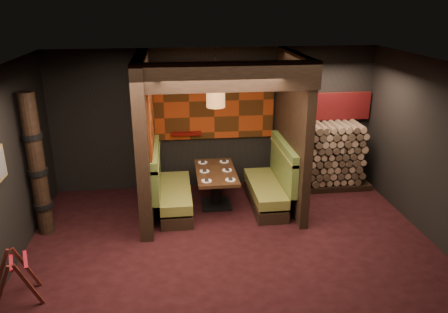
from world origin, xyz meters
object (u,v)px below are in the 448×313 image
booth_bench_left (170,190)px  dining_table (216,183)px  firewood_stack (328,156)px  pendant_lamp (216,94)px  totem_column (37,167)px  booth_bench_right (271,185)px  luggage_rack (14,277)px

booth_bench_left → dining_table: booth_bench_left is taller
booth_bench_left → firewood_stack: firewood_stack is taller
booth_bench_left → pendant_lamp: 1.96m
pendant_lamp → firewood_stack: pendant_lamp is taller
dining_table → pendant_lamp: size_ratio=1.47×
pendant_lamp → totem_column: pendant_lamp is taller
booth_bench_left → pendant_lamp: size_ratio=1.75×
booth_bench_left → firewood_stack: 3.33m
dining_table → pendant_lamp: pendant_lamp is taller
pendant_lamp → totem_column: 3.17m
firewood_stack → pendant_lamp: bearing=-164.5°
booth_bench_right → firewood_stack: bearing=27.3°
booth_bench_right → firewood_stack: (1.35, 0.70, 0.28)m
dining_table → pendant_lamp: (-0.00, -0.05, 1.69)m
booth_bench_left → booth_bench_right: size_ratio=1.00×
booth_bench_left → pendant_lamp: (0.86, 0.04, 1.76)m
firewood_stack → booth_bench_right: bearing=-152.7°
booth_bench_right → totem_column: 4.10m
pendant_lamp → luggage_rack: 4.16m
booth_bench_left → firewood_stack: bearing=12.2°
dining_table → luggage_rack: size_ratio=1.76×
dining_table → totem_column: totem_column is taller
booth_bench_left → booth_bench_right: bearing=0.0°
totem_column → dining_table: bearing=12.2°
dining_table → firewood_stack: (2.38, 0.61, 0.21)m
booth_bench_left → luggage_rack: 3.10m
firewood_stack → dining_table: bearing=-165.6°
pendant_lamp → firewood_stack: bearing=15.5°
booth_bench_left → pendant_lamp: bearing=2.7°
booth_bench_right → pendant_lamp: size_ratio=1.75×
pendant_lamp → totem_column: (-2.95, -0.59, -0.98)m
pendant_lamp → luggage_rack: (-2.87, -2.40, -1.81)m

